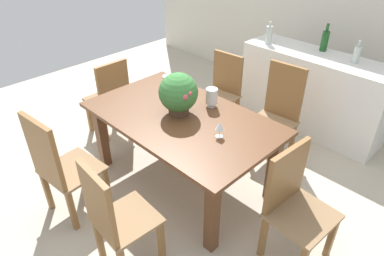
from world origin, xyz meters
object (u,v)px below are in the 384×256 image
crystal_vase_left (212,96)px  chair_foot_end (293,200)px  chair_head_end (111,96)px  wine_bottle_tall (357,54)px  wine_bottle_clear (325,40)px  flower_centerpiece (178,93)px  wine_glass (220,126)px  wine_bottle_dark (269,35)px  chair_far_left (221,89)px  dining_table (182,127)px  chair_near_left (58,164)px  crystal_vase_center_near (168,82)px  chair_near_right (114,217)px  kitchen_counter (312,92)px  chair_far_right (279,109)px

crystal_vase_left → chair_foot_end: bearing=-15.7°
chair_head_end → crystal_vase_left: size_ratio=5.02×
wine_bottle_tall → wine_bottle_clear: bearing=166.9°
flower_centerpiece → wine_glass: flower_centerpiece is taller
chair_foot_end → wine_bottle_dark: bearing=44.8°
chair_head_end → chair_far_left: bearing=142.9°
dining_table → chair_near_left: (-0.39, -1.05, -0.08)m
dining_table → crystal_vase_center_near: 0.57m
chair_near_left → flower_centerpiece: bearing=-112.9°
wine_bottle_clear → wine_bottle_dark: wine_bottle_clear is taller
chair_far_left → chair_near_right: size_ratio=0.95×
dining_table → wine_bottle_dark: size_ratio=6.70×
kitchen_counter → dining_table: bearing=-101.5°
chair_near_left → dining_table: bearing=-115.9°
dining_table → chair_head_end: chair_head_end is taller
chair_near_left → crystal_vase_center_near: chair_near_left is taller
dining_table → chair_far_left: 1.13m
dining_table → chair_far_left: (-0.41, 1.05, -0.13)m
chair_near_right → wine_bottle_dark: 2.89m
dining_table → wine_glass: wine_glass is taller
flower_centerpiece → wine_bottle_tall: 2.02m
wine_glass → crystal_vase_left: bearing=139.7°
chair_far_left → chair_far_right: chair_far_right is taller
chair_foot_end → flower_centerpiece: (-1.26, 0.01, 0.43)m
chair_far_right → wine_bottle_dark: (-0.66, 0.68, 0.50)m
chair_head_end → wine_bottle_clear: 2.56m
flower_centerpiece → wine_bottle_clear: 1.99m
crystal_vase_center_near → wine_bottle_dark: 1.49m
dining_table → chair_near_left: bearing=-110.4°
chair_head_end → chair_far_right: bearing=123.2°
kitchen_counter → chair_far_right: bearing=-88.1°
dining_table → chair_far_left: size_ratio=1.90×
crystal_vase_left → wine_bottle_clear: wine_bottle_clear is taller
chair_far_right → wine_glass: (0.07, -1.05, 0.29)m
chair_far_left → chair_near_right: (0.81, -2.09, 0.02)m
chair_near_left → flower_centerpiece: flower_centerpiece is taller
wine_glass → wine_bottle_dark: 1.89m
chair_near_left → flower_centerpiece: size_ratio=2.63×
dining_table → wine_bottle_clear: 2.04m
chair_near_left → wine_bottle_clear: bearing=-108.9°
wine_bottle_clear → crystal_vase_center_near: bearing=-114.8°
dining_table → chair_near_left: size_ratio=1.71×
wine_glass → wine_bottle_tall: (0.28, 1.88, 0.19)m
flower_centerpiece → wine_bottle_tall: bearing=66.6°
chair_head_end → crystal_vase_left: 1.37m
flower_centerpiece → kitchen_counter: bearing=76.8°
chair_near_left → chair_near_right: 0.79m
chair_head_end → flower_centerpiece: bearing=91.0°
chair_head_end → kitchen_counter: (1.58, 1.83, -0.05)m
chair_near_right → chair_head_end: bearing=-29.5°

